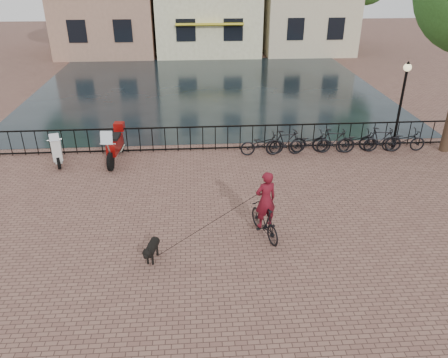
{
  "coord_description": "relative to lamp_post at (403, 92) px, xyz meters",
  "views": [
    {
      "loc": [
        -0.79,
        -8.29,
        6.94
      ],
      "look_at": [
        0.0,
        3.0,
        1.2
      ],
      "focal_mm": 35.0,
      "sensor_mm": 36.0,
      "label": 1
    }
  ],
  "objects": [
    {
      "name": "railing",
      "position": [
        -7.2,
        0.4,
        -1.87
      ],
      "size": [
        20.0,
        0.05,
        1.02
      ],
      "color": "black",
      "rests_on": "ground"
    },
    {
      "name": "lamp_post",
      "position": [
        0.0,
        0.0,
        0.0
      ],
      "size": [
        0.3,
        0.3,
        3.45
      ],
      "color": "black",
      "rests_on": "ground"
    },
    {
      "name": "parked_bike_0",
      "position": [
        -5.4,
        -0.2,
        -1.93
      ],
      "size": [
        1.75,
        0.7,
        0.9
      ],
      "primitive_type": "imported",
      "rotation": [
        0.0,
        0.0,
        1.63
      ],
      "color": "black",
      "rests_on": "ground"
    },
    {
      "name": "cyclist",
      "position": [
        -6.16,
        -5.81,
        -1.5
      ],
      "size": [
        0.97,
        1.75,
        2.31
      ],
      "rotation": [
        0.0,
        0.0,
        3.45
      ],
      "color": "black",
      "rests_on": "ground"
    },
    {
      "name": "parked_bike_5",
      "position": [
        -0.65,
        -0.2,
        -1.88
      ],
      "size": [
        1.72,
        0.72,
        1.0
      ],
      "primitive_type": "imported",
      "rotation": [
        0.0,
        0.0,
        1.41
      ],
      "color": "black",
      "rests_on": "ground"
    },
    {
      "name": "parked_bike_1",
      "position": [
        -4.45,
        -0.2,
        -1.88
      ],
      "size": [
        1.72,
        0.71,
        1.0
      ],
      "primitive_type": "imported",
      "rotation": [
        0.0,
        0.0,
        1.72
      ],
      "color": "black",
      "rests_on": "ground"
    },
    {
      "name": "parked_bike_6",
      "position": [
        0.3,
        -0.2,
        -1.93
      ],
      "size": [
        1.75,
        0.71,
        0.9
      ],
      "primitive_type": "imported",
      "rotation": [
        0.0,
        0.0,
        1.51
      ],
      "color": "black",
      "rests_on": "ground"
    },
    {
      "name": "scooter",
      "position": [
        -13.19,
        -0.38,
        -1.66
      ],
      "size": [
        0.85,
        1.61,
        1.43
      ],
      "rotation": [
        0.0,
        0.0,
        0.28
      ],
      "color": "silver",
      "rests_on": "ground"
    },
    {
      "name": "parked_bike_4",
      "position": [
        -1.6,
        -0.2,
        -1.93
      ],
      "size": [
        1.73,
        0.64,
        0.9
      ],
      "primitive_type": "imported",
      "rotation": [
        0.0,
        0.0,
        1.59
      ],
      "color": "black",
      "rests_on": "ground"
    },
    {
      "name": "dog",
      "position": [
        -9.19,
        -6.69,
        -2.08
      ],
      "size": [
        0.48,
        0.93,
        0.6
      ],
      "rotation": [
        0.0,
        0.0,
        -0.23
      ],
      "color": "black",
      "rests_on": "ground"
    },
    {
      "name": "ground",
      "position": [
        -7.2,
        -7.6,
        -2.38
      ],
      "size": [
        100.0,
        100.0,
        0.0
      ],
      "primitive_type": "plane",
      "color": "brown",
      "rests_on": "ground"
    },
    {
      "name": "canal_water",
      "position": [
        -7.2,
        9.7,
        -2.38
      ],
      "size": [
        20.0,
        20.0,
        0.0
      ],
      "primitive_type": "plane",
      "color": "black",
      "rests_on": "ground"
    },
    {
      "name": "parked_bike_2",
      "position": [
        -3.5,
        -0.2,
        -1.93
      ],
      "size": [
        1.74,
        0.68,
        0.9
      ],
      "primitive_type": "imported",
      "rotation": [
        0.0,
        0.0,
        1.62
      ],
      "color": "black",
      "rests_on": "ground"
    },
    {
      "name": "parked_bike_3",
      "position": [
        -2.55,
        -0.2,
        -1.88
      ],
      "size": [
        1.71,
        0.68,
        1.0
      ],
      "primitive_type": "imported",
      "rotation": [
        0.0,
        0.0,
        1.44
      ],
      "color": "black",
      "rests_on": "ground"
    },
    {
      "name": "motorcycle",
      "position": [
        -11.03,
        -0.39,
        -1.59
      ],
      "size": [
        0.7,
        2.25,
        1.58
      ],
      "rotation": [
        0.0,
        0.0,
        -0.08
      ],
      "color": "maroon",
      "rests_on": "ground"
    }
  ]
}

